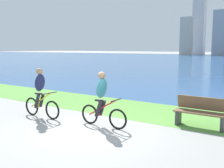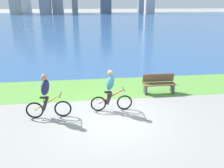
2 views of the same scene
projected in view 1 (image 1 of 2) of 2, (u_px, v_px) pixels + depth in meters
name	position (u px, v px, depth m)	size (l,w,h in m)	color
ground_plane	(92.00, 131.00, 7.54)	(300.00, 300.00, 0.00)	gray
grass_strip_bayside	(143.00, 110.00, 10.05)	(120.00, 2.90, 0.01)	#59933D
cyclist_lead	(102.00, 99.00, 7.89)	(1.64, 0.52, 1.65)	black
cyclist_trailing	(40.00, 93.00, 8.96)	(1.65, 0.52, 1.67)	black
bench_near_path	(200.00, 112.00, 7.88)	(1.50, 0.47, 0.90)	brown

